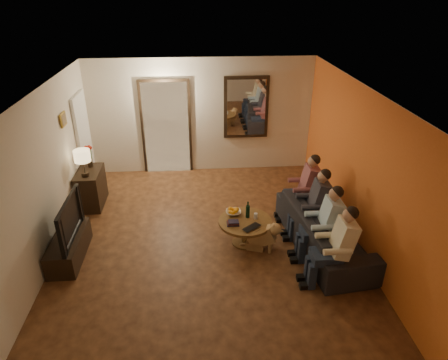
{
  "coord_description": "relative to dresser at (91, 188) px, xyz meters",
  "views": [
    {
      "loc": [
        -0.15,
        -5.65,
        4.06
      ],
      "look_at": [
        0.3,
        0.3,
        1.05
      ],
      "focal_mm": 32.0,
      "sensor_mm": 36.0,
      "label": 1
    }
  ],
  "objects": [
    {
      "name": "framed_art",
      "position": [
        -0.22,
        -0.2,
        1.48
      ],
      "size": [
        0.03,
        0.28,
        0.24
      ],
      "primitive_type": "cube",
      "color": "#B28C33",
      "rests_on": "left_wall"
    },
    {
      "name": "tv_stand",
      "position": [
        0.0,
        -1.72,
        -0.17
      ],
      "size": [
        0.45,
        1.18,
        0.39
      ],
      "primitive_type": "cube",
      "color": "black",
      "rests_on": "floor"
    },
    {
      "name": "door_trim",
      "position": [
        1.45,
        1.47,
        0.68
      ],
      "size": [
        1.12,
        0.04,
        2.22
      ],
      "primitive_type": "cube",
      "color": "black",
      "rests_on": "floor"
    },
    {
      "name": "white_door",
      "position": [
        -0.21,
        0.8,
        0.65
      ],
      "size": [
        0.06,
        0.85,
        2.04
      ],
      "primitive_type": "cube",
      "color": "white",
      "rests_on": "floor"
    },
    {
      "name": "right_wall",
      "position": [
        4.75,
        -1.5,
        0.93
      ],
      "size": [
        0.02,
        6.0,
        2.6
      ],
      "primitive_type": "cube",
      "color": "beige",
      "rests_on": "floor"
    },
    {
      "name": "person_d",
      "position": [
        4.07,
        -0.85,
        0.23
      ],
      "size": [
        0.6,
        0.4,
        1.2
      ],
      "primitive_type": null,
      "color": "tan",
      "rests_on": "sofa"
    },
    {
      "name": "wine_glass",
      "position": [
        3.06,
        -1.5,
        0.13
      ],
      "size": [
        0.06,
        0.06,
        0.1
      ],
      "primitive_type": "cylinder",
      "color": "silver",
      "rests_on": "coffee_table"
    },
    {
      "name": "person_b",
      "position": [
        4.07,
        -2.05,
        0.23
      ],
      "size": [
        0.6,
        0.4,
        1.2
      ],
      "primitive_type": null,
      "color": "tan",
      "rests_on": "sofa"
    },
    {
      "name": "person_a",
      "position": [
        4.07,
        -2.65,
        0.23
      ],
      "size": [
        0.6,
        0.4,
        1.2
      ],
      "primitive_type": null,
      "color": "tan",
      "rests_on": "sofa"
    },
    {
      "name": "oranges",
      "position": [
        2.7,
        -1.33,
        0.18
      ],
      "size": [
        0.2,
        0.2,
        0.08
      ],
      "primitive_type": null,
      "color": "#FF9D15",
      "rests_on": "bowl"
    },
    {
      "name": "flower_vase",
      "position": [
        0.0,
        0.22,
        0.59
      ],
      "size": [
        0.14,
        0.14,
        0.44
      ],
      "primitive_type": null,
      "color": "red",
      "rests_on": "dresser"
    },
    {
      "name": "floor",
      "position": [
        2.25,
        -1.5,
        -0.37
      ],
      "size": [
        5.0,
        6.0,
        0.01
      ],
      "primitive_type": "cube",
      "color": "#3A1E0F",
      "rests_on": "ground"
    },
    {
      "name": "bowl",
      "position": [
        2.7,
        -1.33,
        0.12
      ],
      "size": [
        0.26,
        0.26,
        0.06
      ],
      "primitive_type": "imported",
      "color": "white",
      "rests_on": "coffee_table"
    },
    {
      "name": "dog",
      "position": [
        3.13,
        -1.75,
        -0.09
      ],
      "size": [
        0.61,
        0.41,
        0.56
      ],
      "primitive_type": null,
      "rotation": [
        0.0,
        0.0,
        -0.33
      ],
      "color": "tan",
      "rests_on": "floor"
    },
    {
      "name": "back_wall",
      "position": [
        2.25,
        1.5,
        0.93
      ],
      "size": [
        5.0,
        0.02,
        2.6
      ],
      "primitive_type": "cube",
      "color": "beige",
      "rests_on": "floor"
    },
    {
      "name": "tv",
      "position": [
        0.0,
        -1.72,
        0.36
      ],
      "size": [
        1.15,
        0.15,
        0.66
      ],
      "primitive_type": "imported",
      "rotation": [
        0.0,
        0.0,
        1.57
      ],
      "color": "black",
      "rests_on": "tv_stand"
    },
    {
      "name": "book_stack",
      "position": [
        2.66,
        -1.65,
        0.12
      ],
      "size": [
        0.2,
        0.15,
        0.07
      ],
      "primitive_type": null,
      "color": "black",
      "rests_on": "coffee_table"
    },
    {
      "name": "ceiling",
      "position": [
        2.25,
        -1.5,
        2.23
      ],
      "size": [
        5.0,
        6.0,
        0.01
      ],
      "primitive_type": "cube",
      "color": "white",
      "rests_on": "back_wall"
    },
    {
      "name": "wine_bottle",
      "position": [
        2.93,
        -1.45,
        0.24
      ],
      "size": [
        0.07,
        0.07,
        0.31
      ],
      "primitive_type": null,
      "color": "black",
      "rests_on": "coffee_table"
    },
    {
      "name": "kitchen_doorway",
      "position": [
        1.45,
        1.48,
        0.68
      ],
      "size": [
        1.0,
        0.06,
        2.1
      ],
      "primitive_type": "cube",
      "color": "#FFE0A5",
      "rests_on": "floor"
    },
    {
      "name": "laptop",
      "position": [
        2.98,
        -1.83,
        0.1
      ],
      "size": [
        0.39,
        0.37,
        0.03
      ],
      "primitive_type": "imported",
      "rotation": [
        0.0,
        0.0,
        0.66
      ],
      "color": "black",
      "rests_on": "coffee_table"
    },
    {
      "name": "mirror_glass",
      "position": [
        3.25,
        1.43,
        1.13
      ],
      "size": [
        0.86,
        0.02,
        1.26
      ],
      "primitive_type": "cube",
      "color": "white",
      "rests_on": "back_wall"
    },
    {
      "name": "front_wall",
      "position": [
        2.25,
        -4.5,
        0.93
      ],
      "size": [
        5.0,
        0.02,
        2.6
      ],
      "primitive_type": "cube",
      "color": "beige",
      "rests_on": "floor"
    },
    {
      "name": "art_canvas",
      "position": [
        -0.21,
        -0.2,
        1.48
      ],
      "size": [
        0.01,
        0.22,
        0.18
      ],
      "primitive_type": "cube",
      "color": "brown",
      "rests_on": "left_wall"
    },
    {
      "name": "person_c",
      "position": [
        4.07,
        -1.45,
        0.23
      ],
      "size": [
        0.6,
        0.4,
        1.2
      ],
      "primitive_type": null,
      "color": "tan",
      "rests_on": "sofa"
    },
    {
      "name": "fridge_glimpse",
      "position": [
        1.7,
        1.48,
        0.53
      ],
      "size": [
        0.45,
        0.03,
        1.7
      ],
      "primitive_type": "cube",
      "color": "silver",
      "rests_on": "floor"
    },
    {
      "name": "orange_accent",
      "position": [
        4.74,
        -1.5,
        0.93
      ],
      "size": [
        0.01,
        6.0,
        2.6
      ],
      "primitive_type": "cube",
      "color": "orange",
      "rests_on": "right_wall"
    },
    {
      "name": "left_wall",
      "position": [
        -0.25,
        -1.5,
        0.93
      ],
      "size": [
        0.02,
        6.0,
        2.6
      ],
      "primitive_type": "cube",
      "color": "beige",
      "rests_on": "floor"
    },
    {
      "name": "sofa",
      "position": [
        4.17,
        -1.75,
        -0.03
      ],
      "size": [
        2.41,
        1.17,
        0.68
      ],
      "primitive_type": "imported",
      "rotation": [
        0.0,
        0.0,
        1.69
      ],
      "color": "black",
      "rests_on": "floor"
    },
    {
      "name": "dresser",
      "position": [
        0.0,
        0.0,
        0.0
      ],
      "size": [
        0.45,
        0.82,
        0.73
      ],
      "primitive_type": "cube",
      "color": "black",
      "rests_on": "floor"
    },
    {
      "name": "table_lamp",
      "position": [
        0.0,
        -0.22,
        0.64
      ],
      "size": [
        0.3,
        0.3,
        0.54
      ],
      "primitive_type": null,
      "color": "beige",
      "rests_on": "dresser"
    },
    {
      "name": "mirror_frame",
      "position": [
        3.25,
        1.46,
        1.13
      ],
      "size": [
        1.0,
        0.05,
        1.4
      ],
      "primitive_type": "cube",
      "color": "black",
      "rests_on": "back_wall"
    },
    {
      "name": "coffee_table",
      "position": [
        2.88,
        -1.55,
        -0.14
      ],
      "size": [
        0.95,
        0.95,
        0.45
      ],
      "primitive_type": "cylinder",
      "rotation": [
        0.0,
        0.0,
        -0.05
      ],
      "color": "brown",
      "rests_on": "floor"
    }
  ]
}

